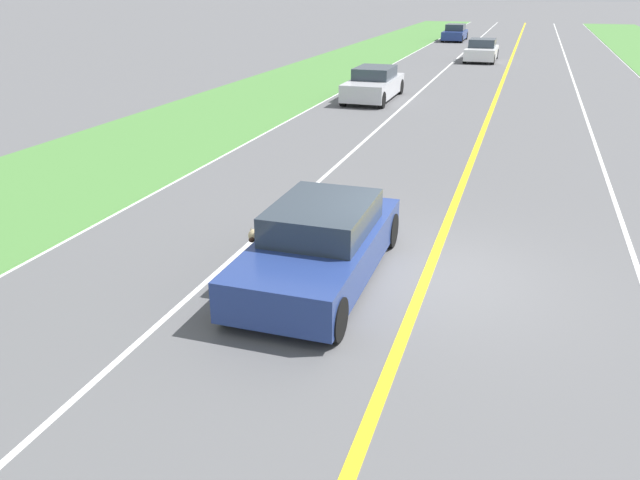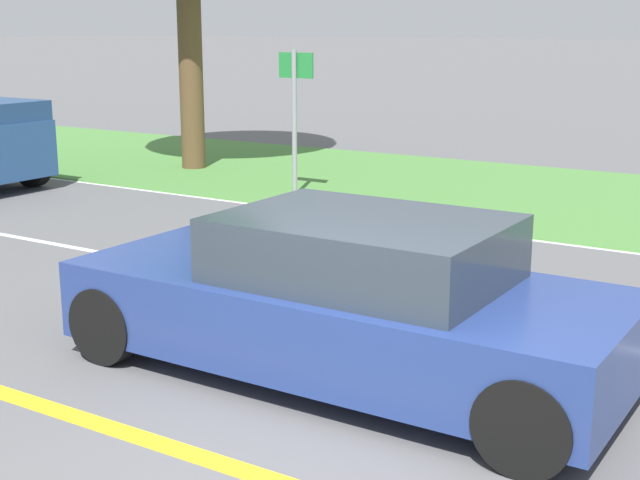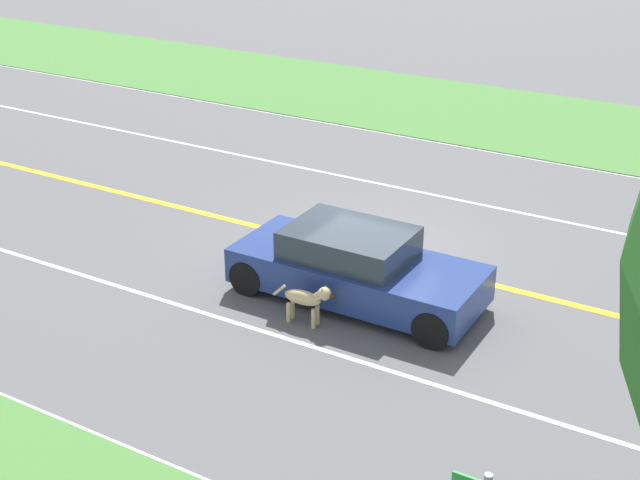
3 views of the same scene
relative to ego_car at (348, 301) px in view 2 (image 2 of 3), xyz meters
The scene contains 5 objects.
lane_edge_line_right 5.36m from the ego_car, ahead, with size 0.14×160.00×0.01m, color white.
lane_dash_same_dir 2.01m from the ego_car, 21.02° to the right, with size 0.10×160.00×0.01m, color white.
ego_car is the anchor object (origin of this frame).
dog 1.23m from the ego_car, 12.18° to the right, with size 0.28×1.19×0.79m.
street_sign 7.71m from the ego_car, 36.87° to the left, with size 0.11×0.64×2.36m.
Camera 2 is at (-4.04, -2.69, 2.71)m, focal length 50.00 mm.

